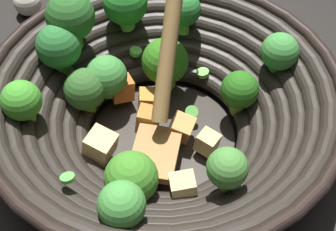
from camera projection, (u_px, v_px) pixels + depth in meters
ground_plane at (163, 140)px, 0.61m from camera, size 4.00×4.00×0.00m
wok at (160, 103)px, 0.56m from camera, size 0.43×0.40×0.25m
garlic_bulb at (28, 2)px, 0.75m from camera, size 0.04×0.04×0.04m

